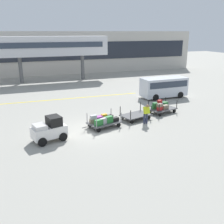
{
  "coord_description": "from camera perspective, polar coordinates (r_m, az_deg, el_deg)",
  "views": [
    {
      "loc": [
        -4.4,
        -16.33,
        6.69
      ],
      "look_at": [
        1.55,
        -0.25,
        1.25
      ],
      "focal_mm": 40.75,
      "sensor_mm": 36.0,
      "label": 1
    }
  ],
  "objects": [
    {
      "name": "ground_plane",
      "position": [
        18.19,
        -4.87,
        -4.04
      ],
      "size": [
        120.0,
        120.0,
        0.0
      ],
      "primitive_type": "plane",
      "color": "#9E9B91"
    },
    {
      "name": "apron_lead_line",
      "position": [
        26.74,
        -13.41,
        2.64
      ],
      "size": [
        18.77,
        0.58,
        0.01
      ],
      "primitive_type": "cube",
      "rotation": [
        0.0,
        0.0,
        -0.02
      ],
      "color": "yellow",
      "rests_on": "ground_plane"
    },
    {
      "name": "terminal_building",
      "position": [
        42.67,
        -14.69,
        12.6
      ],
      "size": [
        52.14,
        2.51,
        6.75
      ],
      "color": "#BCB7AD",
      "rests_on": "ground_plane"
    },
    {
      "name": "jet_bridge",
      "position": [
        36.49,
        -16.17,
        13.89
      ],
      "size": [
        17.58,
        3.0,
        6.09
      ],
      "color": "silver",
      "rests_on": "ground_plane"
    },
    {
      "name": "baggage_tug",
      "position": [
        16.62,
        -13.84,
        -3.86
      ],
      "size": [
        2.31,
        1.68,
        1.58
      ],
      "color": "white",
      "rests_on": "ground_plane"
    },
    {
      "name": "baggage_cart_lead",
      "position": [
        18.44,
        -1.92,
        -1.97
      ],
      "size": [
        3.09,
        1.95,
        1.1
      ],
      "color": "#4C4C4F",
      "rests_on": "ground_plane"
    },
    {
      "name": "baggage_cart_middle",
      "position": [
        20.25,
        5.31,
        -0.72
      ],
      "size": [
        3.09,
        1.95,
        1.1
      ],
      "color": "#4C4C4F",
      "rests_on": "ground_plane"
    },
    {
      "name": "baggage_cart_tail",
      "position": [
        22.19,
        11.01,
        1.1
      ],
      "size": [
        3.09,
        1.95,
        1.1
      ],
      "color": "#4C4C4F",
      "rests_on": "ground_plane"
    },
    {
      "name": "baggage_handler",
      "position": [
        19.23,
        7.69,
        -0.19
      ],
      "size": [
        0.41,
        0.45,
        1.56
      ],
      "color": "#2D334C",
      "rests_on": "ground_plane"
    },
    {
      "name": "shuttle_van",
      "position": [
        27.35,
        11.56,
        5.74
      ],
      "size": [
        4.84,
        2.06,
        2.1
      ],
      "color": "silver",
      "rests_on": "ground_plane"
    }
  ]
}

